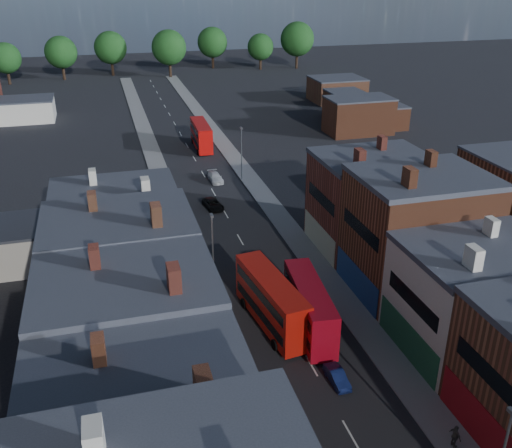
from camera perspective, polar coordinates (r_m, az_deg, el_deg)
pavement_west at (r=75.56m, az=-8.21°, el=1.12°), size 3.00×200.00×0.12m
pavement_east at (r=77.98m, az=1.29°, el=2.14°), size 3.00×200.00×0.12m
lamp_post_2 at (r=55.83m, az=-4.35°, el=-2.25°), size 0.25×0.70×8.12m
lamp_post_3 at (r=85.17m, az=-1.46°, el=7.43°), size 0.25×0.70×8.12m
bus_0 at (r=51.16m, az=1.55°, el=-7.65°), size 3.94×11.22×4.74m
bus_1 at (r=50.75m, az=5.38°, el=-8.25°), size 3.38×10.55×4.48m
bus_2 at (r=101.59m, az=-5.50°, el=8.86°), size 2.91×10.60×4.55m
car_1 at (r=46.40m, az=8.12°, el=-14.90°), size 1.21×3.25×1.06m
car_2 at (r=76.26m, az=-4.31°, el=1.99°), size 2.60×4.62×1.22m
car_3 at (r=85.94m, az=-4.08°, el=4.67°), size 1.95×4.42×1.26m
ped_1 at (r=48.59m, az=-3.25°, el=-11.72°), size 1.01×0.62×1.97m
ped_3 at (r=42.90m, az=19.29°, el=-19.41°), size 0.62×1.09×1.76m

